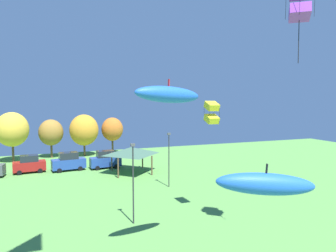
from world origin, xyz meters
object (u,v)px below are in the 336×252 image
Objects in this scene: kite_flying_6 at (212,112)px; treeline_tree_4 at (84,130)px; parked_car_second_from_left at (29,164)px; treeline_tree_5 at (112,129)px; kite_flying_0 at (266,184)px; light_post_0 at (133,179)px; kite_flying_9 at (168,95)px; parked_car_rightmost_in_row at (105,160)px; treeline_tree_2 at (12,130)px; treeline_tree_3 at (51,133)px; park_pavilion at (131,151)px; kite_flying_1 at (300,1)px; parked_car_third_from_left at (69,162)px; light_post_1 at (169,157)px.

kite_flying_6 is 0.26× the size of treeline_tree_4.
kite_flying_6 reaches higher than treeline_tree_4.
parked_car_second_from_left is 18.04m from treeline_tree_5.
light_post_0 is at bearing 101.23° from kite_flying_0.
kite_flying_9 is at bearing -88.05° from treeline_tree_4.
treeline_tree_2 is at bearing 139.08° from parked_car_rightmost_in_row.
light_post_0 is at bearing -97.58° from parked_car_rightmost_in_row.
kite_flying_0 reaches higher than treeline_tree_3.
park_pavilion is (-2.57, 18.10, -5.96)m from kite_flying_6.
park_pavilion is at bearing -40.42° from treeline_tree_2.
kite_flying_1 reaches higher than parked_car_third_from_left.
kite_flying_9 reaches higher than park_pavilion.
park_pavilion reaches higher than parked_car_rightmost_in_row.
treeline_tree_4 is at bearing 66.24° from parked_car_third_from_left.
kite_flying_0 is at bearing -108.61° from kite_flying_6.
treeline_tree_4 is (-0.85, 32.64, 1.04)m from light_post_0.
parked_car_third_from_left is 0.64× the size of treeline_tree_4.
parked_car_third_from_left is 22.11m from light_post_0.
kite_flying_0 is 0.54× the size of treeline_tree_2.
kite_flying_1 is 0.74× the size of light_post_0.
treeline_tree_4 reaches higher than kite_flying_0.
light_post_1 is 27.55m from treeline_tree_3.
kite_flying_6 reaches higher than treeline_tree_2.
parked_car_second_from_left is 0.91× the size of parked_car_third_from_left.
treeline_tree_2 is 6.25m from treeline_tree_3.
light_post_0 is 0.87× the size of treeline_tree_4.
light_post_0 is 33.72m from treeline_tree_3.
kite_flying_6 is 37.37m from treeline_tree_2.
kite_flying_1 is 1.01× the size of parked_car_third_from_left.
treeline_tree_5 is at bearing 33.34° from parked_car_second_from_left.
kite_flying_1 is 43.60m from treeline_tree_5.
treeline_tree_2 is at bearing 111.59° from light_post_0.
kite_flying_6 is 34.66m from treeline_tree_4.
treeline_tree_4 reaches higher than parked_car_rightmost_in_row.
kite_flying_9 reaches higher than parked_car_rightmost_in_row.
park_pavilion is 8.75m from light_post_1.
kite_flying_1 reaches higher than parked_car_rightmost_in_row.
parked_car_third_from_left is at bearing 151.37° from park_pavilion.
treeline_tree_5 is (-3.98, 41.90, -11.39)m from kite_flying_1.
treeline_tree_4 is at bearing 95.22° from parked_car_rightmost_in_row.
parked_car_third_from_left reaches higher than parked_car_second_from_left.
kite_flying_0 is at bearing -77.46° from parked_car_second_from_left.
kite_flying_9 is at bearing -136.61° from kite_flying_6.
kite_flying_9 is at bearing -98.46° from park_pavilion.
treeline_tree_2 reaches higher than treeline_tree_5.
kite_flying_1 is 1.12× the size of parked_car_second_from_left.
kite_flying_1 is 1.06× the size of parked_car_rightmost_in_row.
kite_flying_6 is 0.30× the size of light_post_0.
kite_flying_6 is at bearing -59.43° from treeline_tree_2.
light_post_0 is at bearing -68.41° from treeline_tree_2.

